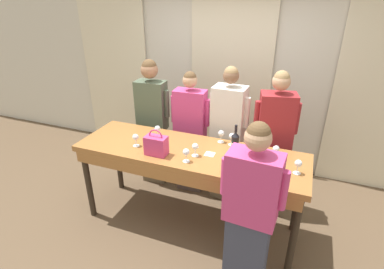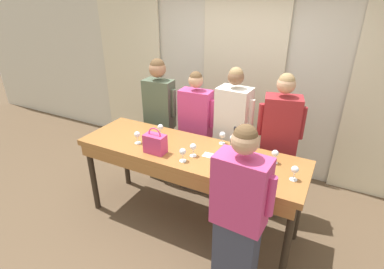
# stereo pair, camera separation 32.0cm
# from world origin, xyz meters

# --- Properties ---
(ground_plane) EXTENTS (18.00, 18.00, 0.00)m
(ground_plane) POSITION_xyz_m (0.00, 0.00, 0.00)
(ground_plane) COLOR brown
(wall_back) EXTENTS (12.00, 0.06, 2.80)m
(wall_back) POSITION_xyz_m (0.00, 1.69, 1.40)
(wall_back) COLOR beige
(wall_back) RESTS_ON ground_plane
(curtain_panel_left) EXTENTS (1.20, 0.03, 2.69)m
(curtain_panel_left) POSITION_xyz_m (-1.99, 1.63, 1.34)
(curtain_panel_left) COLOR beige
(curtain_panel_left) RESTS_ON ground_plane
(curtain_panel_center) EXTENTS (1.20, 0.03, 2.69)m
(curtain_panel_center) POSITION_xyz_m (0.00, 1.63, 1.34)
(curtain_panel_center) COLOR beige
(curtain_panel_center) RESTS_ON ground_plane
(curtain_panel_right) EXTENTS (1.20, 0.03, 2.69)m
(curtain_panel_right) POSITION_xyz_m (1.99, 1.63, 1.34)
(curtain_panel_right) COLOR beige
(curtain_panel_right) RESTS_ON ground_plane
(tasting_bar) EXTENTS (2.49, 0.77, 0.99)m
(tasting_bar) POSITION_xyz_m (0.00, -0.02, 0.89)
(tasting_bar) COLOR #9E6633
(tasting_bar) RESTS_ON ground_plane
(wine_bottle) EXTENTS (0.08, 0.08, 0.31)m
(wine_bottle) POSITION_xyz_m (0.46, 0.13, 1.10)
(wine_bottle) COLOR black
(wine_bottle) RESTS_ON tasting_bar
(handbag) EXTENTS (0.23, 0.13, 0.28)m
(handbag) POSITION_xyz_m (-0.29, -0.21, 1.09)
(handbag) COLOR #C63870
(handbag) RESTS_ON tasting_bar
(wine_glass_front_left) EXTENTS (0.07, 0.07, 0.14)m
(wine_glass_front_left) POSITION_xyz_m (0.48, -0.30, 1.09)
(wine_glass_front_left) COLOR white
(wine_glass_front_left) RESTS_ON tasting_bar
(wine_glass_front_mid) EXTENTS (0.07, 0.07, 0.14)m
(wine_glass_front_mid) POSITION_xyz_m (0.06, -0.23, 1.09)
(wine_glass_front_mid) COLOR white
(wine_glass_front_mid) RESTS_ON tasting_bar
(wine_glass_front_right) EXTENTS (0.07, 0.07, 0.14)m
(wine_glass_front_right) POSITION_xyz_m (0.39, 0.28, 1.09)
(wine_glass_front_right) COLOR white
(wine_glass_front_right) RESTS_ON tasting_bar
(wine_glass_center_left) EXTENTS (0.07, 0.07, 0.14)m
(wine_glass_center_left) POSITION_xyz_m (0.10, -0.09, 1.09)
(wine_glass_center_left) COLOR white
(wine_glass_center_left) RESTS_ON tasting_bar
(wine_glass_center_mid) EXTENTS (0.07, 0.07, 0.14)m
(wine_glass_center_mid) POSITION_xyz_m (0.73, -0.33, 1.09)
(wine_glass_center_mid) COLOR white
(wine_glass_center_mid) RESTS_ON tasting_bar
(wine_glass_center_right) EXTENTS (0.07, 0.07, 0.14)m
(wine_glass_center_right) POSITION_xyz_m (-0.58, -0.12, 1.09)
(wine_glass_center_right) COLOR white
(wine_glass_center_right) RESTS_ON tasting_bar
(wine_glass_back_left) EXTENTS (0.07, 0.07, 0.14)m
(wine_glass_back_left) POSITION_xyz_m (1.10, -0.06, 1.09)
(wine_glass_back_left) COLOR white
(wine_glass_back_left) RESTS_ON tasting_bar
(wine_glass_back_mid) EXTENTS (0.07, 0.07, 0.14)m
(wine_glass_back_mid) POSITION_xyz_m (0.26, 0.30, 1.09)
(wine_glass_back_mid) COLOR white
(wine_glass_back_mid) RESTS_ON tasting_bar
(wine_glass_back_right) EXTENTS (0.07, 0.07, 0.14)m
(wine_glass_back_right) POSITION_xyz_m (0.88, 0.15, 1.09)
(wine_glass_back_right) COLOR white
(wine_glass_back_right) RESTS_ON tasting_bar
(wine_glass_near_host) EXTENTS (0.07, 0.07, 0.14)m
(wine_glass_near_host) POSITION_xyz_m (-0.46, 0.16, 1.09)
(wine_glass_near_host) COLOR white
(wine_glass_near_host) RESTS_ON tasting_bar
(wine_glass_by_bottle) EXTENTS (0.07, 0.07, 0.14)m
(wine_glass_by_bottle) POSITION_xyz_m (0.55, -0.19, 1.09)
(wine_glass_by_bottle) COLOR white
(wine_glass_by_bottle) RESTS_ON tasting_bar
(napkin) EXTENTS (0.11, 0.11, 0.00)m
(napkin) POSITION_xyz_m (0.23, -0.01, 0.99)
(napkin) COLOR white
(napkin) RESTS_ON tasting_bar
(guest_olive_jacket) EXTENTS (0.51, 0.24, 1.77)m
(guest_olive_jacket) POSITION_xyz_m (-0.80, 0.66, 0.93)
(guest_olive_jacket) COLOR brown
(guest_olive_jacket) RESTS_ON ground_plane
(guest_pink_top) EXTENTS (0.51, 0.24, 1.67)m
(guest_pink_top) POSITION_xyz_m (-0.25, 0.66, 0.85)
(guest_pink_top) COLOR #473833
(guest_pink_top) RESTS_ON ground_plane
(guest_cream_sweater) EXTENTS (0.50, 0.29, 1.77)m
(guest_cream_sweater) POSITION_xyz_m (0.25, 0.66, 0.90)
(guest_cream_sweater) COLOR brown
(guest_cream_sweater) RESTS_ON ground_plane
(guest_striped_shirt) EXTENTS (0.51, 0.34, 1.77)m
(guest_striped_shirt) POSITION_xyz_m (0.80, 0.66, 0.90)
(guest_striped_shirt) COLOR brown
(guest_striped_shirt) RESTS_ON ground_plane
(host_pouring) EXTENTS (0.55, 0.27, 1.68)m
(host_pouring) POSITION_xyz_m (0.78, -0.59, 0.86)
(host_pouring) COLOR #383D51
(host_pouring) RESTS_ON ground_plane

